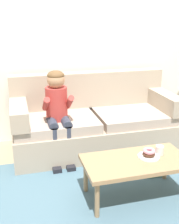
# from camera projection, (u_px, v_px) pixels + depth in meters

# --- Properties ---
(ground) EXTENTS (10.00, 10.00, 0.00)m
(ground) POSITION_uv_depth(u_px,v_px,m) (110.00, 181.00, 3.07)
(ground) COLOR #9E896B
(wall_back) EXTENTS (8.00, 0.10, 2.80)m
(wall_back) POSITION_uv_depth(u_px,v_px,m) (79.00, 38.00, 3.90)
(wall_back) COLOR silver
(wall_back) RESTS_ON ground
(area_rug) EXTENTS (2.55, 1.78, 0.01)m
(area_rug) POSITION_uv_depth(u_px,v_px,m) (118.00, 193.00, 2.84)
(area_rug) COLOR #476675
(area_rug) RESTS_ON ground
(couch) EXTENTS (2.11, 0.90, 0.98)m
(couch) POSITION_uv_depth(u_px,v_px,m) (94.00, 123.00, 3.75)
(couch) COLOR tan
(couch) RESTS_ON ground
(coffee_table) EXTENTS (1.01, 0.52, 0.41)m
(coffee_table) POSITION_uv_depth(u_px,v_px,m) (136.00, 164.00, 2.69)
(coffee_table) COLOR #937551
(coffee_table) RESTS_ON ground
(person_child) EXTENTS (0.34, 0.58, 1.10)m
(person_child) POSITION_uv_depth(u_px,v_px,m) (58.00, 108.00, 3.33)
(person_child) COLOR #AD3833
(person_child) RESTS_ON ground
(plate) EXTENTS (0.21, 0.21, 0.01)m
(plate) POSITION_uv_depth(u_px,v_px,m) (149.00, 156.00, 2.72)
(plate) COLOR white
(plate) RESTS_ON coffee_table
(donut) EXTENTS (0.17, 0.17, 0.04)m
(donut) POSITION_uv_depth(u_px,v_px,m) (149.00, 154.00, 2.72)
(donut) COLOR #422619
(donut) RESTS_ON plate
(donut_second) EXTENTS (0.12, 0.12, 0.04)m
(donut_second) POSITION_uv_depth(u_px,v_px,m) (149.00, 151.00, 2.70)
(donut_second) COLOR pink
(donut_second) RESTS_ON donut
(mug) EXTENTS (0.08, 0.08, 0.09)m
(mug) POSITION_uv_depth(u_px,v_px,m) (160.00, 150.00, 2.77)
(mug) COLOR silver
(mug) RESTS_ON coffee_table
(toy_controller) EXTENTS (0.23, 0.09, 0.05)m
(toy_controller) POSITION_uv_depth(u_px,v_px,m) (153.00, 174.00, 3.15)
(toy_controller) COLOR #339E56
(toy_controller) RESTS_ON ground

